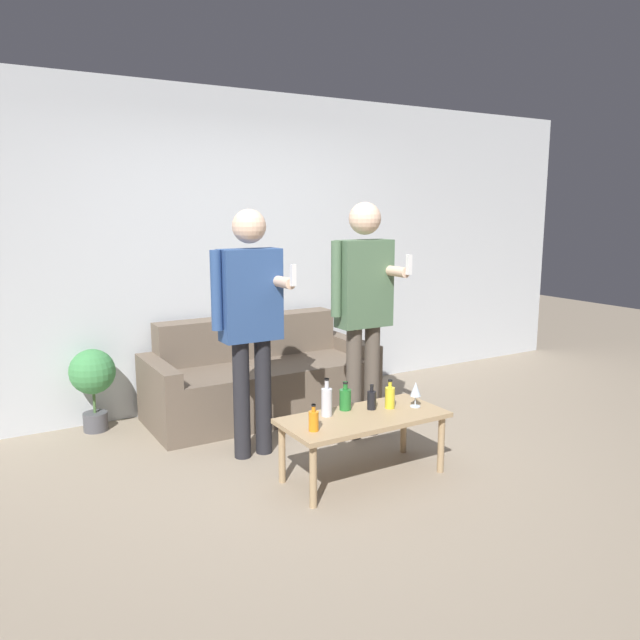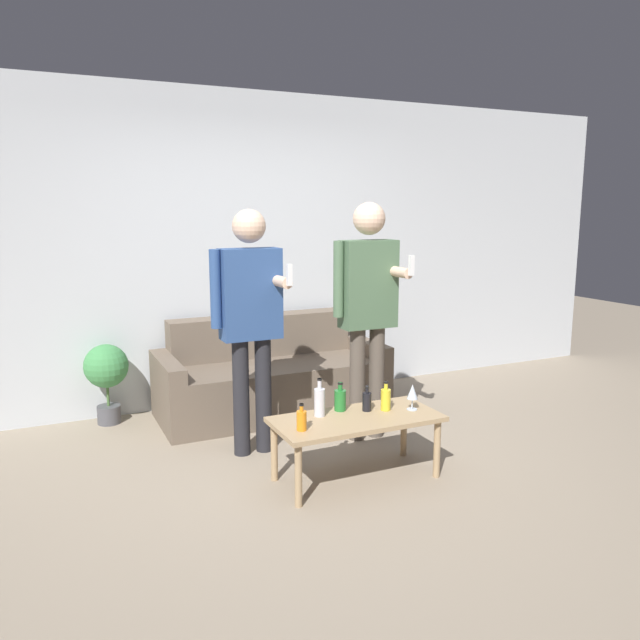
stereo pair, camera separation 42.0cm
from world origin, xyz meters
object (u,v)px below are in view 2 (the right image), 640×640
at_px(bottle_orange, 320,401).
at_px(couch, 271,378).
at_px(person_standing_left, 250,312).
at_px(coffee_table, 356,424).
at_px(person_standing_right, 368,300).

bearing_deg(bottle_orange, couch, 82.36).
xyz_separation_m(bottle_orange, person_standing_left, (-0.25, 0.58, 0.51)).
xyz_separation_m(coffee_table, bottle_orange, (-0.20, 0.12, 0.14)).
distance_m(couch, bottle_orange, 1.42).
bearing_deg(coffee_table, couch, 90.66).
distance_m(couch, coffee_table, 1.51).
xyz_separation_m(couch, coffee_table, (0.02, -1.50, 0.08)).
distance_m(coffee_table, bottle_orange, 0.28).
distance_m(coffee_table, person_standing_right, 1.01).
relative_size(person_standing_left, person_standing_right, 0.97).
height_order(couch, bottle_orange, couch).
relative_size(bottle_orange, person_standing_right, 0.14).
bearing_deg(person_standing_left, coffee_table, -56.60).
bearing_deg(bottle_orange, person_standing_right, 38.90).
relative_size(bottle_orange, person_standing_left, 0.14).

